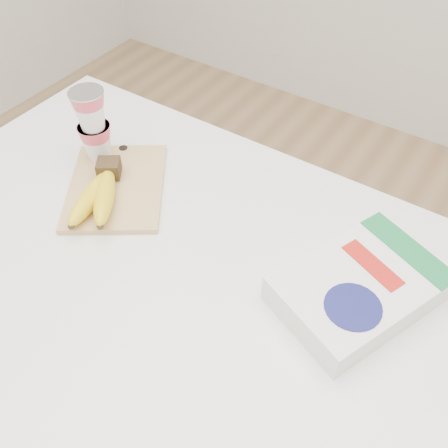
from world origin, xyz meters
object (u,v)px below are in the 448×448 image
at_px(cereal_box, 359,288).
at_px(table, 183,375).
at_px(cutting_board, 116,186).
at_px(bananas, 99,193).
at_px(yogurt_stack, 93,124).

bearing_deg(cereal_box, table, -137.85).
distance_m(cutting_board, cereal_box, 0.55).
distance_m(bananas, yogurt_stack, 0.16).
xyz_separation_m(bananas, cereal_box, (0.54, 0.08, -0.01)).
distance_m(table, yogurt_stack, 0.66).
distance_m(yogurt_stack, cereal_box, 0.64).
height_order(cutting_board, bananas, bananas).
xyz_separation_m(table, cereal_box, (0.33, 0.12, 0.49)).
bearing_deg(cereal_box, yogurt_stack, -160.07).
xyz_separation_m(cutting_board, bananas, (0.01, -0.06, 0.03)).
relative_size(table, yogurt_stack, 7.09).
height_order(table, cereal_box, cereal_box).
distance_m(cutting_board, yogurt_stack, 0.14).
height_order(table, cutting_board, cutting_board).
relative_size(cutting_board, bananas, 1.29).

